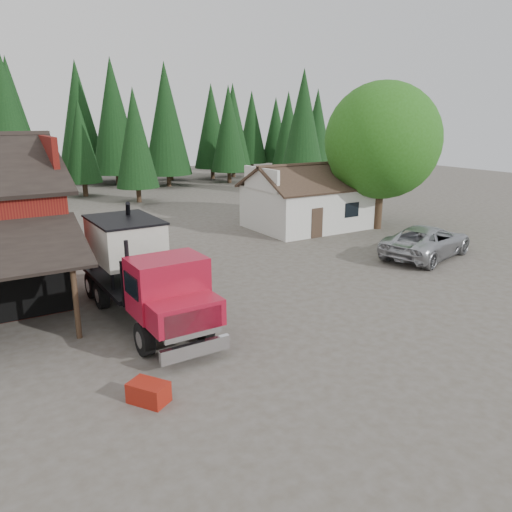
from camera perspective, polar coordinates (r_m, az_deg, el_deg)
ground at (r=19.55m, az=-1.78°, el=-7.94°), size 120.00×120.00×0.00m
farmhouse at (r=36.48m, az=5.97°, el=5.89°), size 8.60×6.42×4.65m
deciduous_tree at (r=36.38m, az=14.28°, el=12.20°), size 8.00×8.00×10.20m
conifer_backdrop at (r=58.81m, az=-22.54°, el=6.87°), size 76.00×16.00×16.00m
near_pine_b at (r=47.99m, az=-13.64°, el=12.96°), size 3.96×3.96×10.40m
near_pine_c at (r=51.77m, az=5.41°, el=14.60°), size 4.84×4.84×12.40m
near_pine_d at (r=49.85m, az=-26.55°, el=13.61°), size 5.28×5.28×13.40m
feed_truck at (r=20.15m, az=-13.05°, el=-1.43°), size 3.02×9.74×4.37m
silver_car at (r=30.22m, az=18.96°, el=1.60°), size 7.15×4.65×1.83m
equip_box at (r=14.94m, az=-12.18°, el=-14.99°), size 1.19×1.30×0.60m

